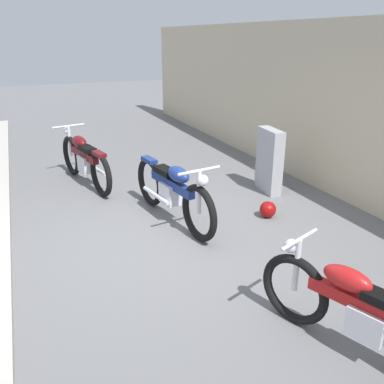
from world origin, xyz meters
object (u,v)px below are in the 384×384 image
at_px(motorcycle_maroon, 84,159).
at_px(motorcycle_blue, 172,191).
at_px(helmet, 268,209).
at_px(motorcycle_red, 361,313).
at_px(stone_marker, 269,161).

xyz_separation_m(motorcycle_maroon, motorcycle_blue, (2.11, 0.90, 0.00)).
relative_size(helmet, motorcycle_red, 0.13).
bearing_deg(motorcycle_maroon, motorcycle_red, -177.30).
relative_size(stone_marker, motorcycle_maroon, 0.51).
xyz_separation_m(stone_marker, motorcycle_blue, (0.50, -1.96, -0.07)).
bearing_deg(stone_marker, motorcycle_blue, -75.72).
bearing_deg(motorcycle_blue, motorcycle_maroon, -165.70).
distance_m(stone_marker, motorcycle_blue, 2.02).
bearing_deg(motorcycle_red, motorcycle_maroon, -5.85).
height_order(stone_marker, motorcycle_blue, stone_marker).
height_order(motorcycle_blue, motorcycle_red, motorcycle_blue).
distance_m(stone_marker, helmet, 1.20).
bearing_deg(stone_marker, motorcycle_maroon, -119.42).
bearing_deg(motorcycle_blue, motorcycle_red, -0.26).
distance_m(motorcycle_blue, motorcycle_red, 3.16).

